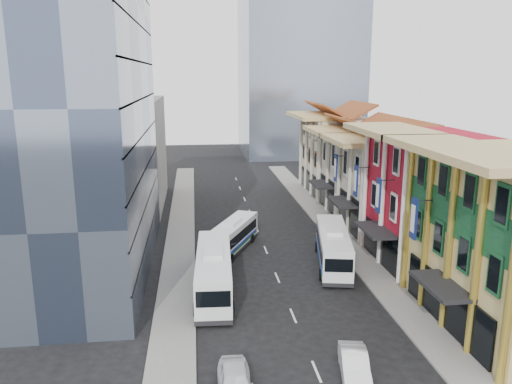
{
  "coord_description": "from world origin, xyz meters",
  "views": [
    {
      "loc": [
        -6.72,
        -24.39,
        16.94
      ],
      "look_at": [
        -0.91,
        22.49,
        5.83
      ],
      "focal_mm": 35.0,
      "sensor_mm": 36.0,
      "label": 1
    }
  ],
  "objects": [
    {
      "name": "sidewalk_right",
      "position": [
        8.5,
        22.0,
        0.07
      ],
      "size": [
        3.0,
        90.0,
        0.15
      ],
      "primitive_type": "cube",
      "color": "slate",
      "rests_on": "ground"
    },
    {
      "name": "sedan_left",
      "position": [
        -4.92,
        -0.67,
        0.78
      ],
      "size": [
        1.89,
        4.61,
        1.56
      ],
      "primitive_type": "imported",
      "rotation": [
        0.0,
        0.0,
        -0.01
      ],
      "color": "silver",
      "rests_on": "ground"
    },
    {
      "name": "shophouse_cream_far",
      "position": [
        14.0,
        46.0,
        5.5
      ],
      "size": [
        8.0,
        12.0,
        11.0
      ],
      "primitive_type": "cube",
      "color": "beige",
      "rests_on": "ground"
    },
    {
      "name": "shophouse_tan",
      "position": [
        14.0,
        5.0,
        6.0
      ],
      "size": [
        8.0,
        14.0,
        12.0
      ],
      "primitive_type": "cube",
      "color": "tan",
      "rests_on": "ground"
    },
    {
      "name": "bus_right",
      "position": [
        5.5,
        17.32,
        1.79
      ],
      "size": [
        4.69,
        11.44,
        3.58
      ],
      "primitive_type": null,
      "rotation": [
        0.0,
        0.0,
        -0.19
      ],
      "color": "white",
      "rests_on": "ground"
    },
    {
      "name": "ground",
      "position": [
        0.0,
        0.0,
        0.0
      ],
      "size": [
        200.0,
        200.0,
        0.0
      ],
      "primitive_type": "plane",
      "color": "black",
      "rests_on": "ground"
    },
    {
      "name": "sedan_right",
      "position": [
        2.04,
        0.31,
        0.72
      ],
      "size": [
        2.31,
        4.56,
        1.44
      ],
      "primitive_type": "imported",
      "rotation": [
        0.0,
        0.0,
        -0.19
      ],
      "color": "silver",
      "rests_on": "ground"
    },
    {
      "name": "shophouse_red",
      "position": [
        14.0,
        17.0,
        6.0
      ],
      "size": [
        8.0,
        10.0,
        12.0
      ],
      "primitive_type": "cube",
      "color": "#A91323",
      "rests_on": "ground"
    },
    {
      "name": "sidewalk_left",
      "position": [
        -8.5,
        22.0,
        0.07
      ],
      "size": [
        3.0,
        90.0,
        0.15
      ],
      "primitive_type": "cube",
      "color": "slate",
      "rests_on": "ground"
    },
    {
      "name": "bus_left_far",
      "position": [
        -3.32,
        22.22,
        1.56
      ],
      "size": [
        6.16,
        9.75,
        3.11
      ],
      "primitive_type": null,
      "rotation": [
        0.0,
        0.0,
        -0.44
      ],
      "color": "white",
      "rests_on": "ground"
    },
    {
      "name": "office_tower",
      "position": [
        -17.0,
        19.0,
        15.0
      ],
      "size": [
        12.0,
        26.0,
        30.0
      ],
      "primitive_type": "cube",
      "color": "#3F4A64",
      "rests_on": "ground"
    },
    {
      "name": "shophouse_cream_near",
      "position": [
        14.0,
        26.5,
        5.0
      ],
      "size": [
        8.0,
        9.0,
        10.0
      ],
      "primitive_type": "cube",
      "color": "beige",
      "rests_on": "ground"
    },
    {
      "name": "bus_left_near",
      "position": [
        -5.5,
        12.55,
        1.87
      ],
      "size": [
        3.28,
        11.79,
        3.74
      ],
      "primitive_type": null,
      "rotation": [
        0.0,
        0.0,
        -0.05
      ],
      "color": "white",
      "rests_on": "ground"
    },
    {
      "name": "office_block_far",
      "position": [
        -16.0,
        42.0,
        7.0
      ],
      "size": [
        10.0,
        18.0,
        14.0
      ],
      "primitive_type": "cube",
      "color": "gray",
      "rests_on": "ground"
    },
    {
      "name": "shophouse_cream_mid",
      "position": [
        14.0,
        35.5,
        5.0
      ],
      "size": [
        8.0,
        9.0,
        10.0
      ],
      "primitive_type": "cube",
      "color": "beige",
      "rests_on": "ground"
    }
  ]
}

